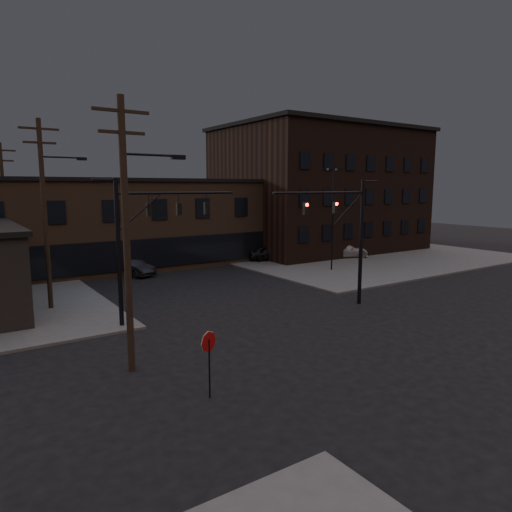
{
  "coord_description": "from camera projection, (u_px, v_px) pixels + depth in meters",
  "views": [
    {
      "loc": [
        -15.27,
        -15.78,
        7.53
      ],
      "look_at": [
        -0.43,
        6.27,
        3.5
      ],
      "focal_mm": 32.0,
      "sensor_mm": 36.0,
      "label": 1
    }
  ],
  "objects": [
    {
      "name": "building_right",
      "position": [
        319.0,
        191.0,
        54.92
      ],
      "size": [
        22.0,
        16.0,
        14.0
      ],
      "primitive_type": "cube",
      "color": "black",
      "rests_on": "ground"
    },
    {
      "name": "sidewalk_ne",
      "position": [
        341.0,
        252.0,
        52.68
      ],
      "size": [
        30.0,
        30.0,
        0.15
      ],
      "primitive_type": "cube",
      "color": "#474744",
      "rests_on": "ground"
    },
    {
      "name": "parked_car_lot_b",
      "position": [
        344.0,
        250.0,
        48.32
      ],
      "size": [
        5.58,
        3.95,
        1.5
      ],
      "primitive_type": "imported",
      "rotation": [
        0.0,
        0.0,
        1.17
      ],
      "color": "#A4A4A6",
      "rests_on": "sidewalk_ne"
    },
    {
      "name": "building_row",
      "position": [
        136.0,
        223.0,
        44.87
      ],
      "size": [
        40.0,
        12.0,
        8.0
      ],
      "primitive_type": "cube",
      "color": "#4E3A29",
      "rests_on": "ground"
    },
    {
      "name": "utility_pole_far",
      "position": [
        5.0,
        209.0,
        36.61
      ],
      "size": [
        2.2,
        0.28,
        11.0
      ],
      "color": "black",
      "rests_on": "ground"
    },
    {
      "name": "stop_sign",
      "position": [
        209.0,
        349.0,
        16.18
      ],
      "size": [
        0.72,
        0.33,
        2.48
      ],
      "color": "black",
      "rests_on": "ground"
    },
    {
      "name": "ground",
      "position": [
        334.0,
        341.0,
        22.5
      ],
      "size": [
        140.0,
        140.0,
        0.0
      ],
      "primitive_type": "plane",
      "color": "black",
      "rests_on": "ground"
    },
    {
      "name": "traffic_signal_far",
      "position": [
        142.0,
        234.0,
        24.6
      ],
      "size": [
        7.12,
        0.24,
        8.0
      ],
      "color": "black",
      "rests_on": "ground"
    },
    {
      "name": "lot_light_b",
      "position": [
        342.0,
        206.0,
        47.75
      ],
      "size": [
        1.5,
        0.28,
        9.14
      ],
      "color": "black",
      "rests_on": "ground"
    },
    {
      "name": "lot_light_a",
      "position": [
        333.0,
        210.0,
        40.33
      ],
      "size": [
        1.5,
        0.28,
        9.14
      ],
      "color": "black",
      "rests_on": "ground"
    },
    {
      "name": "car_crossing",
      "position": [
        133.0,
        267.0,
        39.09
      ],
      "size": [
        2.85,
        4.72,
        1.47
      ],
      "primitive_type": "imported",
      "rotation": [
        0.0,
        0.0,
        0.31
      ],
      "color": "black",
      "rests_on": "ground"
    },
    {
      "name": "traffic_signal_near",
      "position": [
        349.0,
        229.0,
        28.41
      ],
      "size": [
        7.12,
        0.24,
        8.0
      ],
      "color": "black",
      "rests_on": "ground"
    },
    {
      "name": "utility_pole_near",
      "position": [
        128.0,
        229.0,
        18.05
      ],
      "size": [
        3.7,
        0.28,
        11.0
      ],
      "color": "black",
      "rests_on": "ground"
    },
    {
      "name": "utility_pole_mid",
      "position": [
        46.0,
        211.0,
        27.3
      ],
      "size": [
        3.7,
        0.28,
        11.5
      ],
      "color": "black",
      "rests_on": "ground"
    },
    {
      "name": "parked_car_lot_a",
      "position": [
        270.0,
        253.0,
        46.4
      ],
      "size": [
        4.83,
        3.12,
        1.53
      ],
      "primitive_type": "imported",
      "rotation": [
        0.0,
        0.0,
        1.25
      ],
      "color": "black",
      "rests_on": "sidewalk_ne"
    }
  ]
}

